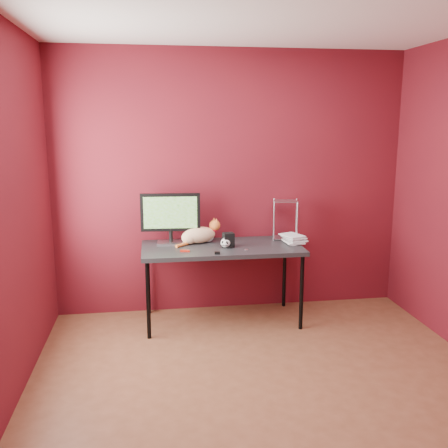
{
  "coord_description": "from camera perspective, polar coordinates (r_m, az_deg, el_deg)",
  "views": [
    {
      "loc": [
        -0.8,
        -3.15,
        1.9
      ],
      "look_at": [
        -0.16,
        1.15,
        1.01
      ],
      "focal_mm": 40.0,
      "sensor_mm": 36.0,
      "label": 1
    }
  ],
  "objects": [
    {
      "name": "washer",
      "position": [
        4.57,
        2.56,
        -2.94
      ],
      "size": [
        0.04,
        0.04,
        0.0
      ],
      "primitive_type": "cylinder",
      "color": "#ACACB1",
      "rests_on": "desk"
    },
    {
      "name": "book_stack",
      "position": [
        4.77,
        7.24,
        3.08
      ],
      "size": [
        0.24,
        0.27,
        0.9
      ],
      "rotation": [
        0.0,
        0.0,
        0.28
      ],
      "color": "beige",
      "rests_on": "desk"
    },
    {
      "name": "wire_rack",
      "position": [
        5.0,
        7.02,
        0.53
      ],
      "size": [
        0.26,
        0.23,
        0.39
      ],
      "rotation": [
        0.0,
        0.0,
        -0.24
      ],
      "color": "#ACACB1",
      "rests_on": "desk"
    },
    {
      "name": "pocket_knife",
      "position": [
        4.51,
        -4.48,
        -3.08
      ],
      "size": [
        0.09,
        0.04,
        0.02
      ],
      "primitive_type": "cube",
      "rotation": [
        0.0,
        0.0,
        -0.22
      ],
      "color": "#A91A0D",
      "rests_on": "desk"
    },
    {
      "name": "skull_mug",
      "position": [
        4.64,
        0.18,
        -2.16
      ],
      "size": [
        0.09,
        0.1,
        0.09
      ],
      "rotation": [
        0.0,
        0.0,
        -0.36
      ],
      "color": "silver",
      "rests_on": "desk"
    },
    {
      "name": "black_gadget",
      "position": [
        4.42,
        -0.76,
        -3.33
      ],
      "size": [
        0.05,
        0.04,
        0.02
      ],
      "primitive_type": "cube",
      "rotation": [
        0.0,
        0.0,
        -0.14
      ],
      "color": "black",
      "rests_on": "desk"
    },
    {
      "name": "cat",
      "position": [
        4.81,
        -2.84,
        -1.23
      ],
      "size": [
        0.45,
        0.31,
        0.23
      ],
      "rotation": [
        0.0,
        0.0,
        0.31
      ],
      "color": "#CA722A",
      "rests_on": "desk"
    },
    {
      "name": "desk",
      "position": [
        4.72,
        -0.25,
        -3.12
      ],
      "size": [
        1.5,
        0.7,
        0.75
      ],
      "color": "black",
      "rests_on": "ground"
    },
    {
      "name": "room",
      "position": [
        3.28,
        5.76,
        3.57
      ],
      "size": [
        3.52,
        3.52,
        2.61
      ],
      "color": "brown",
      "rests_on": "ground"
    },
    {
      "name": "monitor",
      "position": [
        4.76,
        -6.14,
        0.93
      ],
      "size": [
        0.57,
        0.2,
        0.49
      ],
      "rotation": [
        0.0,
        0.0,
        -0.07
      ],
      "color": "#ACACB1",
      "rests_on": "desk"
    },
    {
      "name": "speaker",
      "position": [
        4.65,
        0.51,
        -1.89
      ],
      "size": [
        0.12,
        0.12,
        0.14
      ],
      "rotation": [
        0.0,
        0.0,
        0.16
      ],
      "color": "black",
      "rests_on": "desk"
    }
  ]
}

